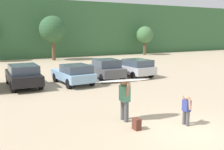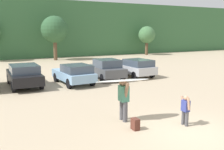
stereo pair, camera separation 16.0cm
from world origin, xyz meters
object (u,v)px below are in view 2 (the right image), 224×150
Objects in this scene: parked_car_black at (24,75)px; surfboard_white at (123,80)px; parked_car_dark_gray at (106,69)px; person_adult at (124,98)px; parked_car_sky_blue at (74,74)px; parked_car_silver at (135,67)px; person_child at (185,109)px; backpack_dropped at (135,124)px.

surfboard_white is (2.83, -9.00, 0.95)m from parked_car_black.
parked_car_dark_gray is 9.59m from person_adult.
parked_car_silver reaches higher than parked_car_sky_blue.
person_child is 2.78m from surfboard_white.
parked_car_sky_blue reaches higher than person_child.
backpack_dropped is (-0.03, -1.07, -1.54)m from surfboard_white.
parked_car_black is 11.63m from person_child.
person_child is at bearing 150.92° from surfboard_white.
parked_car_silver is 10.79m from person_adult.
person_child is 0.51× the size of surfboard_white.
person_adult is (-0.46, -8.20, 0.25)m from parked_car_sky_blue.
parked_car_black is 9.42m from person_adult.
person_adult is 0.75m from surfboard_white.
parked_car_silver is at bearing -87.09° from parked_car_sky_blue.
surfboard_white reaches higher than parked_car_dark_gray.
parked_car_dark_gray is 1.62× the size of surfboard_white.
person_child is at bearing 173.34° from parked_car_dark_gray.
person_adult is 1.36m from backpack_dropped.
person_adult reaches higher than parked_car_black.
person_child is (-4.04, -10.53, -0.09)m from parked_car_silver.
surfboard_white reaches higher than parked_car_sky_blue.
surfboard_white reaches higher than person_adult.
parked_car_silver is 11.76m from backpack_dropped.
person_adult reaches higher than person_child.
surfboard_white reaches higher than parked_car_silver.
surfboard_white is at bearing -35.89° from person_child.
parked_car_black is 9.48m from surfboard_white.
backpack_dropped is at bearing 161.92° from parked_car_dark_gray.
parked_car_silver is 2.26× the size of person_adult.
parked_car_silver is 9.10× the size of backpack_dropped.
backpack_dropped is at bearing 144.54° from parked_car_silver.
parked_car_dark_gray is at bearing -102.31° from surfboard_white.
person_child is (1.98, -1.59, -0.32)m from person_adult.
parked_car_black is at bearing -70.58° from person_adult.
parked_car_dark_gray is at bearing 71.18° from backpack_dropped.
parked_car_dark_gray is at bearing -95.79° from person_child.
parked_car_dark_gray is at bearing -108.89° from person_adult.
parked_car_silver is at bearing -122.37° from person_adult.
parked_car_sky_blue is at bearing -85.15° from surfboard_white.
surfboard_white reaches higher than parked_car_black.
parked_car_dark_gray reaches higher than backpack_dropped.
person_adult is (2.88, -8.97, 0.20)m from parked_car_black.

